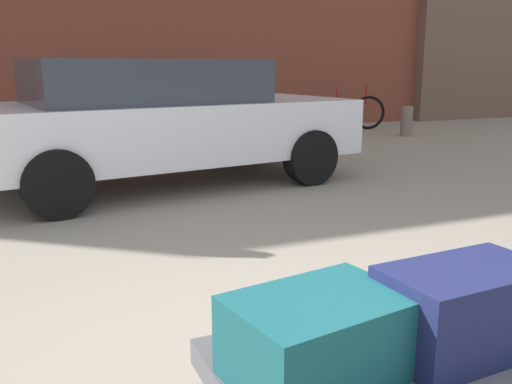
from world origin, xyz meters
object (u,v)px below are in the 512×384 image
luggage_cart (385,373)px  bollard_kerb_far (407,121)px  bollard_kerb_near (260,128)px  bollard_kerb_mid (334,125)px  suitcase_teal_front_right (320,336)px  duffel_bag_navy_front_left (464,309)px  parked_car (161,119)px  bicycle_leaning (345,112)px

luggage_cart → bollard_kerb_far: 9.43m
bollard_kerb_near → bollard_kerb_mid: size_ratio=1.00×
suitcase_teal_front_right → bollard_kerb_far: 9.62m
duffel_bag_navy_front_left → bollard_kerb_far: duffel_bag_navy_front_left is taller
bollard_kerb_far → bollard_kerb_near: bearing=180.0°
duffel_bag_navy_front_left → bollard_kerb_mid: 8.44m
bollard_kerb_mid → bollard_kerb_far: same height
bollard_kerb_near → bollard_kerb_mid: 1.49m
bollard_kerb_mid → bollard_kerb_far: 1.65m
duffel_bag_navy_front_left → bollard_kerb_far: bearing=49.9°
duffel_bag_navy_front_left → suitcase_teal_front_right: size_ratio=1.03×
parked_car → bollard_kerb_near: 3.61m
bollard_kerb_near → bollard_kerb_mid: same height
suitcase_teal_front_right → bollard_kerb_far: suitcase_teal_front_right is taller
duffel_bag_navy_front_left → parked_car: size_ratio=0.13×
luggage_cart → bollard_kerb_near: (2.71, 7.40, 0.02)m
suitcase_teal_front_right → bollard_kerb_near: 8.00m
duffel_bag_navy_front_left → suitcase_teal_front_right: duffel_bag_navy_front_left is taller
parked_car → bollard_kerb_far: parked_car is taller
duffel_bag_navy_front_left → bicycle_leaning: (5.06, 8.91, -0.13)m
bicycle_leaning → bollard_kerb_near: bicycle_leaning is taller
bollard_kerb_near → bollard_kerb_far: size_ratio=1.00×
duffel_bag_navy_front_left → bollard_kerb_mid: duffel_bag_navy_front_left is taller
duffel_bag_navy_front_left → bollard_kerb_near: (2.44, 7.47, -0.21)m
luggage_cart → suitcase_teal_front_right: (-0.29, -0.01, 0.21)m
bicycle_leaning → bollard_kerb_far: (0.51, -1.44, -0.08)m
bicycle_leaning → duffel_bag_navy_front_left: bearing=-119.6°
bicycle_leaning → bollard_kerb_far: bicycle_leaning is taller
luggage_cart → suitcase_teal_front_right: bearing=-177.2°
bicycle_leaning → bollard_kerb_near: size_ratio=2.94×
luggage_cart → bollard_kerb_near: bollard_kerb_near is taller
bollard_kerb_near → luggage_cart: bearing=-110.1°
luggage_cart → parked_car: parked_car is taller
bollard_kerb_mid → bollard_kerb_far: bearing=0.0°
bollard_kerb_far → parked_car: bearing=-154.2°
bicycle_leaning → parked_car: bearing=-140.6°
parked_car → bicycle_leaning: size_ratio=2.65×
parked_car → bollard_kerb_mid: size_ratio=7.80×
parked_car → bicycle_leaning: 6.48m
bollard_kerb_mid → duffel_bag_navy_front_left: bearing=-117.7°
duffel_bag_navy_front_left → parked_car: (0.06, 4.80, 0.26)m
luggage_cart → duffel_bag_navy_front_left: bearing=-14.6°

